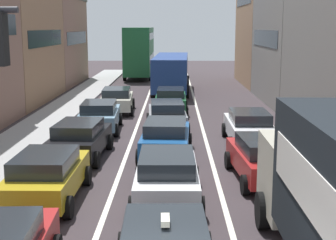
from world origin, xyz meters
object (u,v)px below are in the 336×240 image
Objects in this scene: sedan_right_lane_behind_truck at (264,158)px; wagon_right_lane_far at (249,126)px; sedan_left_lane_fifth at (117,99)px; bus_mid_queue_primary at (171,70)px; sedan_left_lane_third at (80,139)px; sedan_left_lane_fourth at (99,115)px; wagon_left_lane_second at (47,175)px; hatchback_centre_lane_third at (166,137)px; bus_far_queue_secondary at (140,50)px; sedan_centre_lane_second at (167,175)px; sedan_centre_lane_fifth at (171,99)px; coupe_centre_lane_fourth at (167,115)px.

wagon_right_lane_far is (0.30, 5.41, 0.00)m from sedan_right_lane_behind_truck.
bus_mid_queue_primary is at bearing -22.03° from sedan_left_lane_fifth.
sedan_left_lane_third is at bearing 175.99° from sedan_left_lane_fifth.
sedan_left_lane_third and sedan_left_lane_fifth have the same top height.
sedan_left_lane_fourth and sedan_left_lane_fifth have the same top height.
wagon_right_lane_far is (7.05, 2.55, 0.00)m from sedan_left_lane_third.
sedan_left_lane_third is 10.84m from sedan_left_lane_fifth.
bus_mid_queue_primary is (3.59, 25.10, 0.96)m from wagon_left_lane_second.
bus_far_queue_secondary is (-3.19, 31.80, 2.03)m from hatchback_centre_lane_third.
sedan_left_lane_fourth is (-3.39, 4.97, 0.00)m from hatchback_centre_lane_third.
sedan_left_lane_fourth is at bearing 68.77° from wagon_right_lane_far.
bus_mid_queue_primary is (0.13, 19.86, 0.96)m from hatchback_centre_lane_third.
sedan_centre_lane_second and wagon_left_lane_second have the same top height.
sedan_right_lane_behind_truck is at bearing 176.69° from wagon_right_lane_far.
wagon_left_lane_second is at bearing 102.98° from sedan_right_lane_behind_truck.
sedan_right_lane_behind_truck is at bearing -110.30° from sedan_left_lane_third.
hatchback_centre_lane_third is 4.29m from wagon_right_lane_far.
wagon_left_lane_second is 4.94m from sedan_left_lane_third.
sedan_left_lane_fifth is at bearing -5.07° from sedan_left_lane_fourth.
bus_mid_queue_primary is at bearing -15.85° from sedan_left_lane_fourth.
bus_far_queue_secondary is (0.21, 26.84, 2.03)m from sedan_left_lane_fourth.
sedan_left_lane_fourth is (0.01, 5.27, 0.00)m from sedan_left_lane_third.
sedan_left_lane_fifth is at bearing 89.68° from sedan_centre_lane_fifth.
sedan_left_lane_third is 1.00× the size of coupe_centre_lane_fourth.
hatchback_centre_lane_third is 0.42× the size of bus_far_queue_secondary.
wagon_left_lane_second is at bearing 167.54° from sedan_centre_lane_fifth.
sedan_centre_lane_fifth is at bearing -0.56° from sedan_centre_lane_second.
coupe_centre_lane_fourth is 14.77m from bus_mid_queue_primary.
wagon_right_lane_far is at bearing -167.05° from bus_far_queue_secondary.
bus_mid_queue_primary reaches higher than sedan_centre_lane_second.
sedan_left_lane_fifth is 9.93m from bus_mid_queue_primary.
wagon_right_lane_far is at bearing -143.29° from sedan_left_lane_fifth.
sedan_left_lane_third is at bearing 35.05° from sedan_centre_lane_second.
sedan_left_lane_fourth is at bearing 179.48° from bus_far_queue_secondary.
hatchback_centre_lane_third and sedan_right_lane_behind_truck have the same top height.
wagon_left_lane_second is 6.28m from hatchback_centre_lane_third.
sedan_centre_lane_second is 16.08m from sedan_left_lane_fifth.
sedan_right_lane_behind_truck is 0.42× the size of bus_mid_queue_primary.
coupe_centre_lane_fourth is at bearing 51.84° from wagon_right_lane_far.
sedan_centre_lane_fifth is at bearing 9.33° from sedan_right_lane_behind_truck.
hatchback_centre_lane_third is at bearing 121.46° from wagon_right_lane_far.
sedan_left_lane_third is at bearing -0.49° from wagon_left_lane_second.
sedan_left_lane_fourth is at bearing 89.75° from coupe_centre_lane_fourth.
coupe_centre_lane_fourth is at bearing 2.76° from hatchback_centre_lane_third.
sedan_centre_lane_second is 0.99× the size of sedan_left_lane_third.
sedan_left_lane_fourth is 0.42× the size of bus_far_queue_secondary.
sedan_centre_lane_second and sedan_centre_lane_fifth have the same top height.
sedan_left_lane_fourth is (-3.37, -0.16, 0.00)m from coupe_centre_lane_fourth.
bus_far_queue_secondary reaches higher than sedan_left_lane_fifth.
coupe_centre_lane_fourth is at bearing -29.17° from sedan_left_lane_third.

